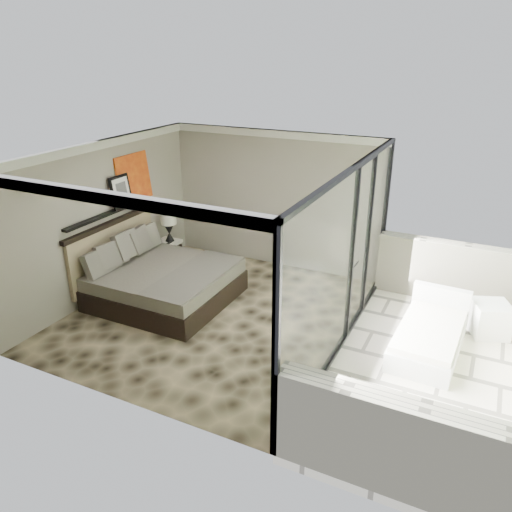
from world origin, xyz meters
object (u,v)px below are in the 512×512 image
at_px(nightstand, 168,254).
at_px(table_lamp, 169,224).
at_px(lounger, 430,336).
at_px(ottoman, 490,319).
at_px(bed, 160,280).

bearing_deg(nightstand, table_lamp, 36.99).
distance_m(nightstand, table_lamp, 0.67).
bearing_deg(lounger, ottoman, 49.89).
relative_size(nightstand, ottoman, 0.88).
bearing_deg(bed, nightstand, 120.55).
xyz_separation_m(nightstand, ottoman, (6.24, -0.06, 0.03)).
bearing_deg(nightstand, lounger, -23.52).
bearing_deg(table_lamp, lounger, -10.02).
xyz_separation_m(bed, nightstand, (-0.80, 1.36, -0.14)).
xyz_separation_m(nightstand, table_lamp, (0.03, 0.04, 0.67)).
relative_size(table_lamp, lounger, 0.32).
height_order(table_lamp, lounger, table_lamp).
height_order(bed, lounger, bed).
relative_size(nightstand, lounger, 0.26).
relative_size(nightstand, table_lamp, 0.79).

